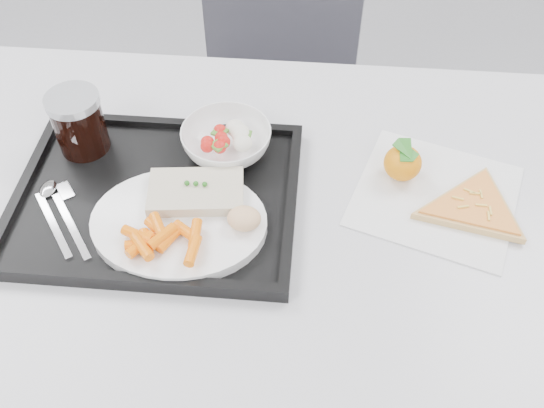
% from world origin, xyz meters
% --- Properties ---
extents(table, '(1.20, 0.80, 0.75)m').
position_xyz_m(table, '(0.00, 0.30, 0.68)').
color(table, silver).
rests_on(table, ground).
extents(chair, '(0.48, 0.48, 0.93)m').
position_xyz_m(chair, '(-0.01, 0.96, 0.54)').
color(chair, '#37373F').
rests_on(chair, ground).
extents(tray, '(0.45, 0.35, 0.03)m').
position_xyz_m(tray, '(-0.15, 0.30, 0.76)').
color(tray, black).
rests_on(tray, table).
extents(dinner_plate, '(0.27, 0.27, 0.02)m').
position_xyz_m(dinner_plate, '(-0.10, 0.24, 0.77)').
color(dinner_plate, white).
rests_on(dinner_plate, tray).
extents(fish_fillet, '(0.16, 0.11, 0.03)m').
position_xyz_m(fish_fillet, '(-0.08, 0.29, 0.79)').
color(fish_fillet, beige).
rests_on(fish_fillet, dinner_plate).
extents(bread_roll, '(0.05, 0.05, 0.03)m').
position_xyz_m(bread_roll, '(-0.00, 0.24, 0.80)').
color(bread_roll, tan).
rests_on(bread_roll, dinner_plate).
extents(salad_bowl, '(0.15, 0.15, 0.05)m').
position_xyz_m(salad_bowl, '(-0.05, 0.41, 0.79)').
color(salad_bowl, white).
rests_on(salad_bowl, tray).
extents(cola_glass, '(0.09, 0.09, 0.11)m').
position_xyz_m(cola_glass, '(-0.30, 0.40, 0.82)').
color(cola_glass, black).
rests_on(cola_glass, tray).
extents(cutlery, '(0.13, 0.16, 0.01)m').
position_xyz_m(cutlery, '(-0.30, 0.25, 0.77)').
color(cutlery, silver).
rests_on(cutlery, tray).
extents(napkin, '(0.31, 0.31, 0.00)m').
position_xyz_m(napkin, '(0.30, 0.35, 0.75)').
color(napkin, silver).
rests_on(napkin, table).
extents(tangerine, '(0.08, 0.08, 0.07)m').
position_xyz_m(tangerine, '(0.24, 0.39, 0.79)').
color(tangerine, orange).
rests_on(tangerine, napkin).
extents(pizza_slice, '(0.25, 0.25, 0.02)m').
position_xyz_m(pizza_slice, '(0.35, 0.32, 0.76)').
color(pizza_slice, '#D5B55C').
rests_on(pizza_slice, napkin).
extents(carrot_pile, '(0.12, 0.09, 0.03)m').
position_xyz_m(carrot_pile, '(-0.12, 0.19, 0.80)').
color(carrot_pile, orange).
rests_on(carrot_pile, dinner_plate).
extents(salad_contents, '(0.09, 0.08, 0.03)m').
position_xyz_m(salad_contents, '(-0.04, 0.41, 0.80)').
color(salad_contents, red).
rests_on(salad_contents, salad_bowl).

